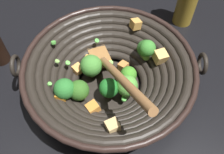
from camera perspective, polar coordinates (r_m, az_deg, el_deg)
ground_plane at (r=0.65m, az=-0.57°, el=-2.19°), size 4.00×4.00×0.00m
wok at (r=0.60m, az=-0.63°, el=1.06°), size 0.42×0.42×0.22m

